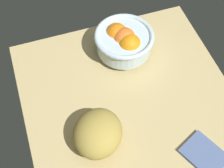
{
  "coord_description": "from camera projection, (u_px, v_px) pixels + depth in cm",
  "views": [
    {
      "loc": [
        40.71,
        -21.51,
        87.49
      ],
      "look_at": [
        -11.04,
        -4.31,
        5.0
      ],
      "focal_mm": 52.8,
      "sensor_mm": 36.0,
      "label": 1
    }
  ],
  "objects": [
    {
      "name": "fruit_bowl",
      "position": [
        124.0,
        41.0,
        1.07
      ],
      "size": [
        19.43,
        19.43,
        10.67
      ],
      "color": "silver",
      "rests_on": "ground"
    },
    {
      "name": "ground_plane",
      "position": [
        137.0,
        121.0,
        0.99
      ],
      "size": [
        79.52,
        64.24,
        3.0
      ],
      "primitive_type": "cube",
      "color": "tan"
    },
    {
      "name": "napkin_folded",
      "position": [
        204.0,
        155.0,
        0.91
      ],
      "size": [
        14.42,
        13.15,
        1.1
      ],
      "primitive_type": "cube",
      "rotation": [
        0.0,
        0.0,
        0.44
      ],
      "color": "slate",
      "rests_on": "ground"
    },
    {
      "name": "bread_loaf",
      "position": [
        98.0,
        133.0,
        0.9
      ],
      "size": [
        20.01,
        19.6,
        10.17
      ],
      "primitive_type": "ellipsoid",
      "rotation": [
        0.0,
        0.0,
        2.54
      ],
      "color": "#B09642",
      "rests_on": "ground"
    }
  ]
}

